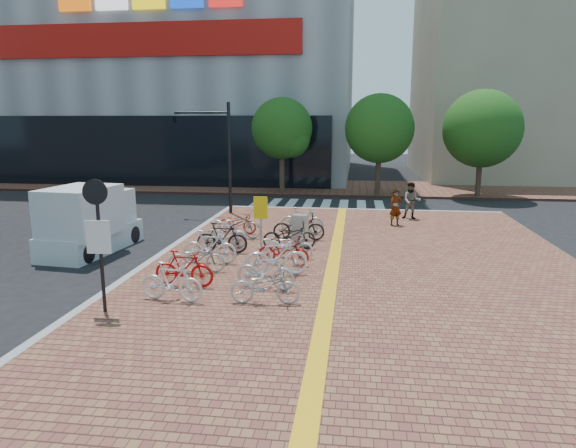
# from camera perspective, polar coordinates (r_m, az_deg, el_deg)

# --- Properties ---
(ground) EXTENTS (120.00, 120.00, 0.00)m
(ground) POSITION_cam_1_polar(r_m,az_deg,el_deg) (15.59, -2.58, -6.06)
(ground) COLOR black
(ground) RESTS_ON ground
(sidewalk) EXTENTS (14.00, 34.00, 0.15)m
(sidewalk) POSITION_cam_1_polar(r_m,az_deg,el_deg) (10.68, 8.99, -14.28)
(sidewalk) COLOR brown
(sidewalk) RESTS_ON ground
(tactile_strip) EXTENTS (0.40, 34.00, 0.01)m
(tactile_strip) POSITION_cam_1_polar(r_m,az_deg,el_deg) (10.66, 3.47, -13.73)
(tactile_strip) COLOR #ECAD14
(tactile_strip) RESTS_ON sidewalk
(kerb_west) EXTENTS (0.25, 34.00, 0.15)m
(kerb_west) POSITION_cam_1_polar(r_m,az_deg,el_deg) (12.58, -25.56, -11.24)
(kerb_west) COLOR gray
(kerb_west) RESTS_ON ground
(kerb_north) EXTENTS (14.00, 0.25, 0.15)m
(kerb_north) POSITION_cam_1_polar(r_m,az_deg,el_deg) (27.03, 8.20, 1.51)
(kerb_north) COLOR gray
(kerb_north) RESTS_ON ground
(far_sidewalk) EXTENTS (70.00, 8.00, 0.15)m
(far_sidewalk) POSITION_cam_1_polar(r_m,az_deg,el_deg) (36.02, 3.29, 4.08)
(far_sidewalk) COLOR brown
(far_sidewalk) RESTS_ON ground
(department_store) EXTENTS (36.00, 24.27, 28.00)m
(department_store) POSITION_cam_1_polar(r_m,az_deg,el_deg) (51.02, -15.09, 21.57)
(department_store) COLOR gray
(department_store) RESTS_ON ground
(building_beige) EXTENTS (20.00, 18.00, 18.00)m
(building_beige) POSITION_cam_1_polar(r_m,az_deg,el_deg) (49.28, 26.69, 15.30)
(building_beige) COLOR gray
(building_beige) RESTS_ON ground
(crosswalk) EXTENTS (7.50, 4.00, 0.01)m
(crosswalk) POSITION_cam_1_polar(r_m,az_deg,el_deg) (29.09, 3.23, 2.17)
(crosswalk) COLOR silver
(crosswalk) RESTS_ON ground
(street_trees) EXTENTS (16.20, 4.60, 6.35)m
(street_trees) POSITION_cam_1_polar(r_m,az_deg,el_deg) (32.18, 12.02, 10.16)
(street_trees) COLOR #38281E
(street_trees) RESTS_ON far_sidewalk
(bike_0) EXTENTS (1.75, 0.68, 1.02)m
(bike_0) POSITION_cam_1_polar(r_m,az_deg,el_deg) (13.45, -12.80, -6.27)
(bike_0) COLOR white
(bike_0) RESTS_ON sidewalk
(bike_1) EXTENTS (1.73, 0.60, 1.03)m
(bike_1) POSITION_cam_1_polar(r_m,az_deg,el_deg) (14.53, -11.50, -4.87)
(bike_1) COLOR red
(bike_1) RESTS_ON sidewalk
(bike_2) EXTENTS (1.79, 0.87, 0.90)m
(bike_2) POSITION_cam_1_polar(r_m,az_deg,el_deg) (15.80, -10.13, -3.73)
(bike_2) COLOR #A7A8AC
(bike_2) RESTS_ON sidewalk
(bike_3) EXTENTS (1.81, 0.60, 1.08)m
(bike_3) POSITION_cam_1_polar(r_m,az_deg,el_deg) (16.72, -8.69, -2.53)
(bike_3) COLOR silver
(bike_3) RESTS_ON sidewalk
(bike_4) EXTENTS (1.80, 0.54, 1.08)m
(bike_4) POSITION_cam_1_polar(r_m,az_deg,el_deg) (17.94, -7.35, -1.53)
(bike_4) COLOR black
(bike_4) RESTS_ON sidewalk
(bike_5) EXTENTS (1.69, 0.64, 0.99)m
(bike_5) POSITION_cam_1_polar(r_m,az_deg,el_deg) (18.75, -6.96, -1.09)
(bike_5) COLOR silver
(bike_5) RESTS_ON sidewalk
(bike_6) EXTENTS (2.01, 0.84, 1.03)m
(bike_6) POSITION_cam_1_polar(r_m,az_deg,el_deg) (20.08, -5.76, -0.17)
(bike_6) COLOR #A7A7AB
(bike_6) RESTS_ON sidewalk
(bike_7) EXTENTS (1.72, 0.85, 0.86)m
(bike_7) POSITION_cam_1_polar(r_m,az_deg,el_deg) (21.05, -5.65, 0.15)
(bike_7) COLOR #AD1A0C
(bike_7) RESTS_ON sidewalk
(bike_8) EXTENTS (1.80, 0.75, 0.93)m
(bike_8) POSITION_cam_1_polar(r_m,az_deg,el_deg) (12.96, -2.57, -6.89)
(bike_8) COLOR #B0AFB4
(bike_8) RESTS_ON sidewalk
(bike_9) EXTENTS (1.73, 0.76, 1.00)m
(bike_9) POSITION_cam_1_polar(r_m,az_deg,el_deg) (14.04, -2.55, -5.27)
(bike_9) COLOR silver
(bike_9) RESTS_ON sidewalk
(bike_10) EXTENTS (1.94, 0.86, 1.13)m
(bike_10) POSITION_cam_1_polar(r_m,az_deg,el_deg) (15.24, -1.30, -3.67)
(bike_10) COLOR silver
(bike_10) RESTS_ON sidewalk
(bike_11) EXTENTS (1.76, 0.87, 0.89)m
(bike_11) POSITION_cam_1_polar(r_m,az_deg,el_deg) (16.37, -0.50, -3.03)
(bike_11) COLOR #A6100B
(bike_11) RESTS_ON sidewalk
(bike_12) EXTENTS (1.71, 0.80, 0.87)m
(bike_12) POSITION_cam_1_polar(r_m,az_deg,el_deg) (17.19, 0.13, -2.36)
(bike_12) COLOR silver
(bike_12) RESTS_ON sidewalk
(bike_13) EXTENTS (1.96, 0.95, 0.99)m
(bike_13) POSITION_cam_1_polar(r_m,az_deg,el_deg) (18.33, 0.13, -1.29)
(bike_13) COLOR black
(bike_13) RESTS_ON sidewalk
(bike_14) EXTENTS (2.01, 0.75, 1.04)m
(bike_14) POSITION_cam_1_polar(r_m,az_deg,el_deg) (19.72, 1.20, -0.30)
(bike_14) COLOR black
(bike_14) RESTS_ON sidewalk
(bike_15) EXTENTS (1.85, 0.70, 1.09)m
(bike_15) POSITION_cam_1_polar(r_m,az_deg,el_deg) (20.84, 1.60, 0.39)
(bike_15) COLOR #B2B1B6
(bike_15) RESTS_ON sidewalk
(pedestrian_a) EXTENTS (0.68, 0.57, 1.58)m
(pedestrian_a) POSITION_cam_1_polar(r_m,az_deg,el_deg) (22.93, 11.88, 1.80)
(pedestrian_a) COLOR gray
(pedestrian_a) RESTS_ON sidewalk
(pedestrian_b) EXTENTS (0.91, 0.75, 1.72)m
(pedestrian_b) POSITION_cam_1_polar(r_m,az_deg,el_deg) (24.59, 13.57, 2.52)
(pedestrian_b) COLOR #4A4E5E
(pedestrian_b) RESTS_ON sidewalk
(utility_box) EXTENTS (0.61, 0.50, 1.16)m
(utility_box) POSITION_cam_1_polar(r_m,az_deg,el_deg) (18.82, 1.36, -0.70)
(utility_box) COLOR #B0B0B5
(utility_box) RESTS_ON sidewalk
(yellow_sign) EXTENTS (0.50, 0.12, 1.86)m
(yellow_sign) POSITION_cam_1_polar(r_m,az_deg,el_deg) (18.48, -3.05, 1.31)
(yellow_sign) COLOR #B7B7BC
(yellow_sign) RESTS_ON sidewalk
(notice_sign) EXTENTS (0.60, 0.15, 3.22)m
(notice_sign) POSITION_cam_1_polar(r_m,az_deg,el_deg) (12.77, -20.33, -0.60)
(notice_sign) COLOR black
(notice_sign) RESTS_ON sidewalk
(traffic_light_pole) EXTENTS (2.90, 1.12, 5.40)m
(traffic_light_pole) POSITION_cam_1_polar(r_m,az_deg,el_deg) (25.69, -9.30, 9.49)
(traffic_light_pole) COLOR black
(traffic_light_pole) RESTS_ON sidewalk
(box_truck) EXTENTS (2.23, 4.38, 2.44)m
(box_truck) POSITION_cam_1_polar(r_m,az_deg,el_deg) (19.80, -21.22, 0.37)
(box_truck) COLOR silver
(box_truck) RESTS_ON ground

